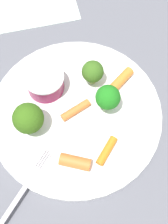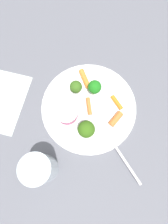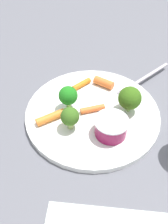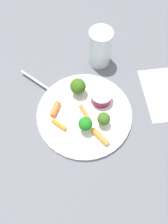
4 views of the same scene
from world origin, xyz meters
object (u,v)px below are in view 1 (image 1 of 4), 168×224
Objects in this scene: sauce_cup at (45,82)px; broccoli_floret_1 at (108,98)px; plate at (76,113)px; broccoli_floret_0 at (93,72)px; broccoli_floret_2 at (28,118)px; carrot_stick_0 at (75,162)px; napkin at (27,0)px; carrot_stick_3 at (107,151)px; carrot_stick_2 at (119,82)px; fork at (16,201)px; carrot_stick_1 at (78,112)px.

broccoli_floret_1 reaches higher than sauce_cup.
plate is 0.07m from broccoli_floret_0.
carrot_stick_0 is (0.03, -0.08, -0.02)m from broccoli_floret_2.
napkin is at bearing 66.82° from broccoli_floret_2.
carrot_stick_3 reaches higher than plate.
carrot_stick_2 is (0.08, 0.01, 0.01)m from plate.
fork is at bearing -126.98° from broccoli_floret_2.
plate is 5.65× the size of broccoli_floret_0.
fork is at bearing -152.12° from carrot_stick_1.
fork is (-0.11, -0.14, -0.02)m from sauce_cup.
broccoli_floret_0 is at bearing -86.40° from napkin.
carrot_stick_2 reaches higher than plate.
carrot_stick_3 is 0.30× the size of fork.
plate is at bearing -71.62° from sauce_cup.
carrot_stick_0 is 0.90× the size of carrot_stick_1.
carrot_stick_0 is at bearing -70.44° from broccoli_floret_2.
broccoli_floret_2 is 0.37× the size of fork.
broccoli_floret_2 is 1.14× the size of carrot_stick_1.
napkin is at bearing 85.18° from carrot_stick_3.
napkin is (0.03, 0.33, -0.02)m from carrot_stick_3.
carrot_stick_3 is (0.05, -0.01, -0.00)m from carrot_stick_0.
carrot_stick_3 is at bearing -49.37° from broccoli_floret_2.
broccoli_floret_1 is at bearing -21.19° from plate.
napkin is (0.08, 0.33, -0.02)m from carrot_stick_0.
broccoli_floret_1 is at bearing -50.20° from sauce_cup.
carrot_stick_0 is 0.34m from napkin.
napkin is at bearing 82.54° from carrot_stick_1.
plate is 0.08m from carrot_stick_3.
carrot_stick_2 is 0.12m from carrot_stick_3.
sauce_cup is (-0.02, 0.06, 0.02)m from plate.
broccoli_floret_0 is 0.05m from broccoli_floret_1.
broccoli_floret_2 is 1.26× the size of carrot_stick_0.
sauce_cup is at bearing -105.87° from napkin.
fork is (-0.07, -0.09, -0.03)m from broccoli_floret_2.
broccoli_floret_0 is 0.14m from carrot_stick_0.
fork is at bearing -117.17° from napkin.
broccoli_floret_0 is 0.26× the size of napkin.
carrot_stick_0 is 0.77× the size of carrot_stick_2.
sauce_cup reaches higher than napkin.
carrot_stick_2 reaches higher than carrot_stick_3.
carrot_stick_1 is 1.08× the size of carrot_stick_3.
broccoli_floret_2 is 1.23× the size of carrot_stick_3.
sauce_cup reaches higher than fork.
carrot_stick_2 is at bearing 20.95° from fork.
sauce_cup is 0.13m from carrot_stick_0.
broccoli_floret_0 is at bearing 10.68° from broccoli_floret_2.
broccoli_floret_0 is 0.23m from napkin.
fork is (-0.14, 0.00, -0.00)m from carrot_stick_3.
carrot_stick_0 is at bearing 3.14° from fork.
broccoli_floret_1 is 0.05m from carrot_stick_2.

